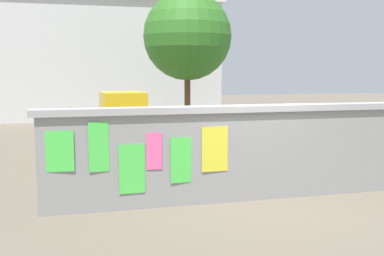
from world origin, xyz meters
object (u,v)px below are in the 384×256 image
object	(u,v)px
motorcycle	(285,138)
bicycle_near	(321,156)
person_walking	(71,134)
tree_roadside	(187,36)
auto_rickshaw_truck	(156,123)

from	to	relation	value
motorcycle	bicycle_near	xyz separation A→B (m)	(-0.26, -2.55, -0.10)
person_walking	tree_roadside	size ratio (longest dim) A/B	0.29
bicycle_near	person_walking	distance (m)	6.09
person_walking	bicycle_near	bearing A→B (deg)	-10.19
auto_rickshaw_truck	bicycle_near	distance (m)	5.04
auto_rickshaw_truck	motorcycle	bearing A→B (deg)	-15.55
auto_rickshaw_truck	tree_roadside	distance (m)	5.79
person_walking	auto_rickshaw_truck	bearing A→B (deg)	45.51
bicycle_near	tree_roadside	size ratio (longest dim) A/B	0.30
auto_rickshaw_truck	tree_roadside	size ratio (longest dim) A/B	0.65
auto_rickshaw_truck	person_walking	bearing A→B (deg)	-134.49
auto_rickshaw_truck	bicycle_near	xyz separation A→B (m)	(3.48, -3.60, -0.54)
motorcycle	person_walking	bearing A→B (deg)	-166.62
bicycle_near	tree_roadside	world-z (taller)	tree_roadside
tree_roadside	bicycle_near	bearing A→B (deg)	-80.39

